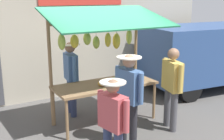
{
  "coord_description": "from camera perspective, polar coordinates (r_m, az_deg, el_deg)",
  "views": [
    {
      "loc": [
        2.82,
        5.19,
        2.7
      ],
      "look_at": [
        0.0,
        0.3,
        1.25
      ],
      "focal_mm": 46.08,
      "sensor_mm": 36.0,
      "label": 1
    }
  ],
  "objects": [
    {
      "name": "shopper_with_ponytail",
      "position": [
        5.19,
        3.32,
        -4.46
      ],
      "size": [
        0.44,
        0.72,
        1.72
      ],
      "rotation": [
        0.0,
        0.0,
        -1.44
      ],
      "color": "#232328",
      "rests_on": "ground"
    },
    {
      "name": "shopper_with_shopping_bag",
      "position": [
        5.95,
        11.81,
        -2.51
      ],
      "size": [
        0.33,
        0.71,
        1.71
      ],
      "rotation": [
        0.0,
        0.0,
        -1.8
      ],
      "color": "#4C4C51",
      "rests_on": "ground"
    },
    {
      "name": "parked_van",
      "position": [
        9.1,
        18.92,
        3.64
      ],
      "size": [
        4.57,
        2.31,
        1.88
      ],
      "rotation": [
        0.0,
        0.0,
        -0.11
      ],
      "color": "#2D4C84",
      "rests_on": "ground"
    },
    {
      "name": "vendor_with_sunhat",
      "position": [
        6.6,
        -8.16,
        -0.48
      ],
      "size": [
        0.44,
        0.72,
        1.71
      ],
      "rotation": [
        0.0,
        0.0,
        1.44
      ],
      "color": "navy",
      "rests_on": "ground"
    },
    {
      "name": "street_backdrop",
      "position": [
        7.95,
        -9.41,
        6.98
      ],
      "size": [
        9.0,
        0.3,
        3.4
      ],
      "color": "#B2A893",
      "rests_on": "ground"
    },
    {
      "name": "market_stall",
      "position": [
        6.06,
        -1.57,
        3.52
      ],
      "size": [
        2.5,
        1.46,
        2.5
      ],
      "color": "olive",
      "rests_on": "ground"
    },
    {
      "name": "ground_plane",
      "position": [
        6.49,
        -1.34,
        -10.17
      ],
      "size": [
        40.0,
        40.0,
        0.0
      ],
      "primitive_type": "plane",
      "color": "#514F4C"
    },
    {
      "name": "shopper_in_grey_tee",
      "position": [
        4.39,
        0.16,
        -9.93
      ],
      "size": [
        0.39,
        0.65,
        1.53
      ],
      "rotation": [
        0.0,
        0.0,
        -1.36
      ],
      "color": "navy",
      "rests_on": "ground"
    }
  ]
}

